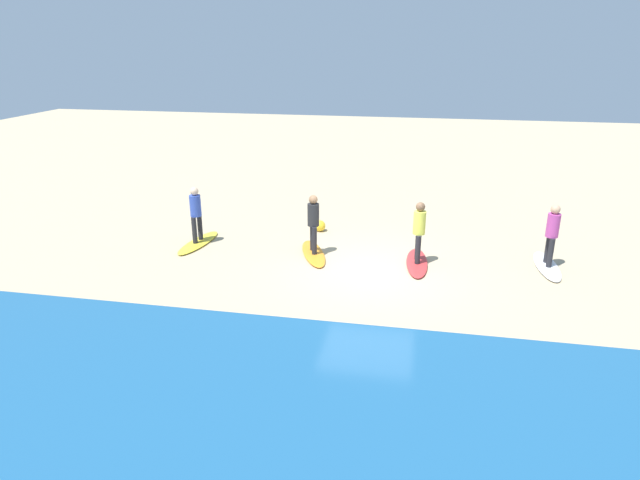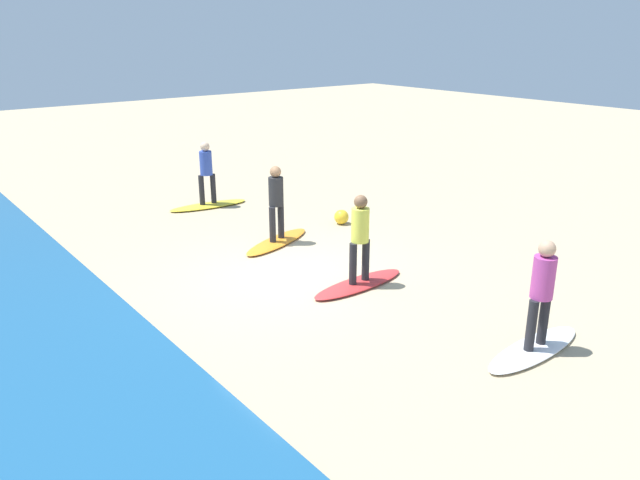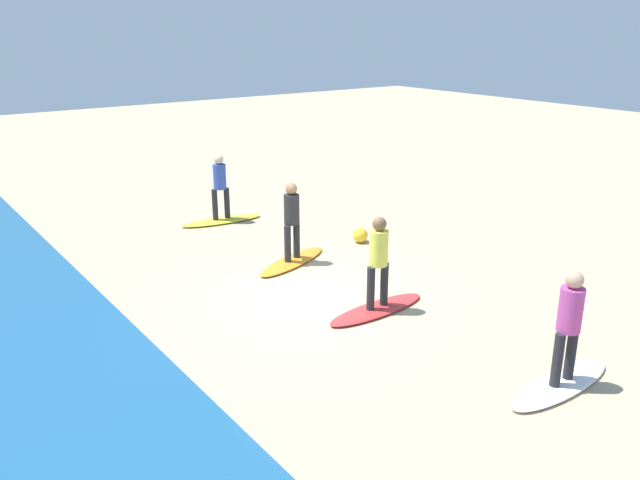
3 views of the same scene
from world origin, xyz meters
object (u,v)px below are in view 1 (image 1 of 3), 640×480
(surfboard_red, at_px, (417,263))
(surfboard_white, at_px, (547,266))
(surfer_orange, at_px, (313,220))
(surfer_yellow, at_px, (196,210))
(surfboard_orange, at_px, (313,253))
(surfer_white, at_px, (552,231))
(beach_ball, at_px, (320,226))
(surfboard_yellow, at_px, (198,243))
(surfer_red, at_px, (419,228))

(surfboard_red, bearing_deg, surfboard_white, 94.59)
(surfer_orange, distance_m, surfer_yellow, 3.52)
(surfboard_orange, xyz_separation_m, surfer_orange, (0.00, -0.00, 0.99))
(surfboard_white, relative_size, surfer_orange, 1.28)
(surfer_white, bearing_deg, beach_ball, -15.13)
(surfer_orange, xyz_separation_m, beach_ball, (0.20, -2.02, -0.86))
(surfer_orange, distance_m, beach_ball, 2.20)
(surfboard_white, bearing_deg, surfboard_yellow, -91.12)
(surfboard_red, height_order, surfboard_orange, same)
(surfboard_red, relative_size, surfer_yellow, 1.28)
(surfer_red, distance_m, beach_ball, 3.85)
(surfboard_red, relative_size, surfer_orange, 1.28)
(surfer_yellow, bearing_deg, surfer_white, -179.62)
(surfboard_white, relative_size, surfer_white, 1.28)
(surfboard_white, xyz_separation_m, surfer_red, (3.39, 0.42, 0.99))
(surfboard_orange, distance_m, beach_ball, 2.03)
(surfboard_orange, xyz_separation_m, beach_ball, (0.20, -2.02, 0.13))
(beach_ball, bearing_deg, surfboard_yellow, 28.69)
(surfer_orange, relative_size, beach_ball, 4.67)
(surfer_red, bearing_deg, surfboard_red, 90.00)
(surfboard_yellow, bearing_deg, surfer_red, 94.07)
(surfboard_white, height_order, beach_ball, beach_ball)
(surfer_orange, bearing_deg, beach_ball, -84.26)
(surfer_yellow, height_order, beach_ball, surfer_yellow)
(surfer_orange, bearing_deg, surfer_yellow, -3.38)
(surfer_yellow, relative_size, beach_ball, 4.67)
(surfer_white, distance_m, surfboard_red, 3.56)
(surfer_red, xyz_separation_m, surfer_yellow, (6.37, -0.36, 0.00))
(surfboard_red, height_order, surfer_red, surfer_red)
(surfer_red, bearing_deg, beach_ball, -35.22)
(surfer_yellow, bearing_deg, surfer_red, 176.81)
(surfer_red, bearing_deg, surfer_yellow, -3.19)
(surfboard_red, xyz_separation_m, surfer_orange, (2.86, -0.15, 0.99))
(surfer_orange, xyz_separation_m, surfer_yellow, (3.51, -0.21, 0.00))
(surfer_white, relative_size, surfboard_orange, 0.78)
(surfboard_white, relative_size, surfboard_orange, 1.00)
(surfboard_white, height_order, surfer_red, surfer_red)
(surfer_white, xyz_separation_m, surfboard_red, (3.39, 0.42, -0.99))
(surfer_white, height_order, surfboard_yellow, surfer_white)
(surfboard_red, bearing_deg, surfer_yellow, -95.67)
(surfboard_white, height_order, surfboard_yellow, same)
(surfboard_white, height_order, surfer_white, surfer_white)
(surfer_red, xyz_separation_m, surfboard_yellow, (6.37, -0.36, -0.99))
(surfboard_white, distance_m, surfer_yellow, 9.81)
(surfboard_orange, distance_m, surfer_yellow, 3.65)
(surfboard_yellow, bearing_deg, beach_ball, 125.95)
(surfboard_white, distance_m, surfboard_red, 3.41)
(surfer_yellow, xyz_separation_m, beach_ball, (-3.31, -1.81, -0.86))
(surfer_orange, bearing_deg, surfboard_yellow, -3.38)
(surfboard_red, distance_m, surfboard_orange, 2.87)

